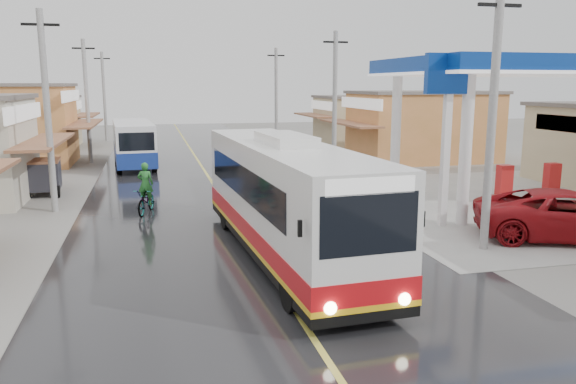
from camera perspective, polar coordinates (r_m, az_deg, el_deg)
name	(u,v)px	position (r m, az deg, el deg)	size (l,w,h in m)	color
ground	(266,266)	(16.23, -2.23, -7.55)	(120.00, 120.00, 0.00)	slate
road	(211,180)	(30.68, -7.86, 1.18)	(12.00, 90.00, 0.02)	black
centre_line	(211,180)	(30.68, -7.86, 1.20)	(0.15, 90.00, 0.01)	#D8CC4C
shopfronts_right	(488,179)	(32.96, 19.67, 1.29)	(11.00, 44.00, 4.80)	#B8B2A1
utility_poles_left	(76,183)	(31.76, -20.71, 0.88)	(1.60, 50.00, 8.00)	gray
utility_poles_right	(334,176)	(32.14, 4.65, 1.67)	(1.60, 36.00, 8.00)	gray
coach_bus	(284,198)	(16.77, -0.36, -0.65)	(3.30, 11.93, 3.69)	silver
second_bus	(133,143)	(36.78, -15.44, 4.84)	(2.89, 8.56, 2.79)	silver
jeepney	(569,215)	(20.94, 26.66, -2.13)	(2.77, 6.01, 1.67)	maroon
cyclist	(146,197)	(23.24, -14.21, -0.47)	(1.21, 2.06, 2.10)	black
tricycle_near	(45,175)	(28.67, -23.47, 1.61)	(1.58, 2.20, 1.68)	#26262D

